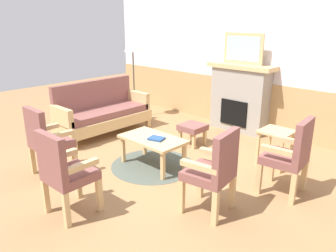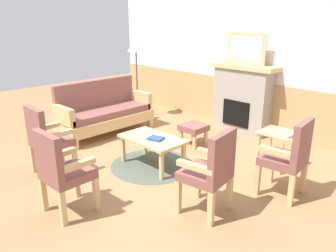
{
  "view_description": "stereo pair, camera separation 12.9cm",
  "coord_description": "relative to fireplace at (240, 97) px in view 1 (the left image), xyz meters",
  "views": [
    {
      "loc": [
        3.23,
        -3.06,
        2.1
      ],
      "look_at": [
        0.0,
        0.35,
        0.55
      ],
      "focal_mm": 35.25,
      "sensor_mm": 36.0,
      "label": 1
    },
    {
      "loc": [
        3.33,
        -2.97,
        2.1
      ],
      "look_at": [
        0.0,
        0.35,
        0.55
      ],
      "focal_mm": 35.25,
      "sensor_mm": 36.0,
      "label": 2
    }
  ],
  "objects": [
    {
      "name": "ground_plane",
      "position": [
        0.0,
        -2.35,
        -0.65
      ],
      "size": [
        14.0,
        14.0,
        0.0
      ],
      "primitive_type": "plane",
      "color": "#997047"
    },
    {
      "name": "wall_back",
      "position": [
        0.0,
        0.25,
        0.66
      ],
      "size": [
        7.2,
        0.14,
        2.7
      ],
      "color": "white",
      "rests_on": "ground_plane"
    },
    {
      "name": "fireplace",
      "position": [
        0.0,
        0.0,
        0.0
      ],
      "size": [
        1.3,
        0.44,
        1.28
      ],
      "color": "gray",
      "rests_on": "ground_plane"
    },
    {
      "name": "framed_picture",
      "position": [
        0.0,
        0.0,
        0.91
      ],
      "size": [
        0.8,
        0.04,
        0.56
      ],
      "color": "tan",
      "rests_on": "fireplace"
    },
    {
      "name": "couch",
      "position": [
        -1.74,
        -1.95,
        -0.26
      ],
      "size": [
        0.7,
        1.8,
        0.98
      ],
      "color": "tan",
      "rests_on": "ground_plane"
    },
    {
      "name": "coffee_table",
      "position": [
        -0.02,
        -2.3,
        -0.27
      ],
      "size": [
        0.96,
        0.56,
        0.44
      ],
      "color": "tan",
      "rests_on": "ground_plane"
    },
    {
      "name": "round_rug",
      "position": [
        -0.02,
        -2.3,
        -0.65
      ],
      "size": [
        1.25,
        1.25,
        0.01
      ],
      "primitive_type": "cylinder",
      "color": "#4C564C",
      "rests_on": "ground_plane"
    },
    {
      "name": "book_on_table",
      "position": [
        0.08,
        -2.32,
        -0.2
      ],
      "size": [
        0.25,
        0.23,
        0.03
      ],
      "primitive_type": "cube",
      "rotation": [
        0.0,
        0.0,
        0.29
      ],
      "color": "navy",
      "rests_on": "coffee_table"
    },
    {
      "name": "footstool",
      "position": [
        -0.14,
        -1.23,
        -0.37
      ],
      "size": [
        0.4,
        0.4,
        0.36
      ],
      "color": "tan",
      "rests_on": "ground_plane"
    },
    {
      "name": "armchair_near_fireplace",
      "position": [
        1.78,
        -1.72,
        -0.11
      ],
      "size": [
        0.52,
        0.52,
        0.98
      ],
      "color": "tan",
      "rests_on": "ground_plane"
    },
    {
      "name": "armchair_by_window_left",
      "position": [
        1.36,
        -2.7,
        -0.11
      ],
      "size": [
        0.54,
        0.54,
        0.98
      ],
      "color": "tan",
      "rests_on": "ground_plane"
    },
    {
      "name": "armchair_front_left",
      "position": [
        0.21,
        -3.85,
        -0.11
      ],
      "size": [
        0.49,
        0.49,
        0.98
      ],
      "color": "tan",
      "rests_on": "ground_plane"
    },
    {
      "name": "armchair_front_center",
      "position": [
        -0.84,
        -3.51,
        -0.11
      ],
      "size": [
        0.49,
        0.49,
        0.98
      ],
      "color": "tan",
      "rests_on": "ground_plane"
    },
    {
      "name": "side_table",
      "position": [
        1.28,
        -1.07,
        -0.22
      ],
      "size": [
        0.44,
        0.44,
        0.55
      ],
      "color": "tan",
      "rests_on": "ground_plane"
    },
    {
      "name": "floor_lamp_by_couch",
      "position": [
        -2.14,
        -0.81,
        0.8
      ],
      "size": [
        0.36,
        0.36,
        1.68
      ],
      "color": "#332D28",
      "rests_on": "ground_plane"
    }
  ]
}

